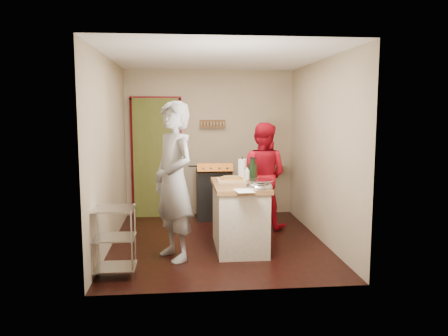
{
  "coord_description": "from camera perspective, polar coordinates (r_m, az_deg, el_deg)",
  "views": [
    {
      "loc": [
        -0.5,
        -6.1,
        1.86
      ],
      "look_at": [
        0.09,
        0.0,
        1.07
      ],
      "focal_mm": 35.0,
      "sensor_mm": 36.0,
      "label": 1
    }
  ],
  "objects": [
    {
      "name": "person_stripe",
      "position": [
        5.49,
        -6.56,
        -1.75
      ],
      "size": [
        0.78,
        0.87,
        1.99
      ],
      "primitive_type": "imported",
      "rotation": [
        0.0,
        0.0,
        -1.05
      ],
      "color": "#A4A4A8",
      "rests_on": "ground"
    },
    {
      "name": "wire_shelving",
      "position": [
        5.16,
        -14.2,
        -8.89
      ],
      "size": [
        0.48,
        0.4,
        0.8
      ],
      "color": "silver",
      "rests_on": "ground"
    },
    {
      "name": "left_wall",
      "position": [
        6.2,
        -14.8,
        1.92
      ],
      "size": [
        0.04,
        3.5,
        2.6
      ],
      "primitive_type": "cube",
      "color": "tan",
      "rests_on": "ground"
    },
    {
      "name": "right_wall",
      "position": [
        6.44,
        12.59,
        2.17
      ],
      "size": [
        0.04,
        3.5,
        2.6
      ],
      "primitive_type": "cube",
      "color": "tan",
      "rests_on": "ground"
    },
    {
      "name": "person_red",
      "position": [
        7.04,
        5.01,
        -0.97
      ],
      "size": [
        1.02,
        0.95,
        1.69
      ],
      "primitive_type": "imported",
      "rotation": [
        0.0,
        0.0,
        2.67
      ],
      "color": "#B70C1D",
      "rests_on": "ground"
    },
    {
      "name": "island",
      "position": [
        5.99,
        2.06,
        -6.0
      ],
      "size": [
        0.72,
        1.34,
        1.21
      ],
      "color": "beige",
      "rests_on": "ground"
    },
    {
      "name": "back_wall",
      "position": [
        7.91,
        -6.53,
        2.01
      ],
      "size": [
        3.0,
        0.44,
        2.6
      ],
      "color": "tan",
      "rests_on": "ground"
    },
    {
      "name": "floor",
      "position": [
        6.39,
        -0.82,
        -9.58
      ],
      "size": [
        3.5,
        3.5,
        0.0
      ],
      "primitive_type": "plane",
      "color": "black",
      "rests_on": "ground"
    },
    {
      "name": "ceiling",
      "position": [
        6.16,
        -0.87,
        14.33
      ],
      "size": [
        3.0,
        3.5,
        0.02
      ],
      "primitive_type": "cube",
      "color": "white",
      "rests_on": "back_wall"
    },
    {
      "name": "stove",
      "position": [
        7.67,
        -1.34,
        -3.26
      ],
      "size": [
        0.6,
        0.63,
        1.0
      ],
      "color": "black",
      "rests_on": "ground"
    }
  ]
}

